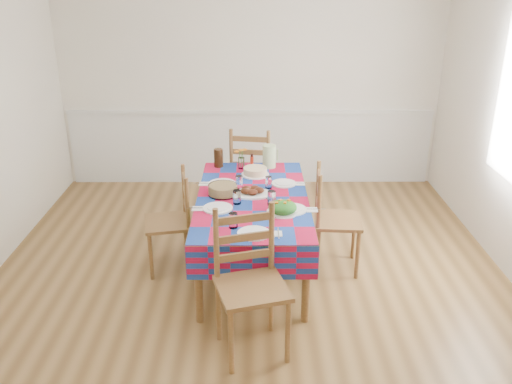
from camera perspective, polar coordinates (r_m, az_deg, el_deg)
room at (r=4.06m, az=-0.83°, el=6.17°), size 4.58×5.08×2.78m
wainscot at (r=6.69m, az=-0.58°, el=5.00°), size 4.41×0.06×0.92m
dining_table at (r=4.65m, az=-0.37°, el=-1.33°), size 0.95×1.77×0.69m
setting_near_head at (r=4.00m, az=-0.95°, el=-3.86°), size 0.40×0.27×0.12m
setting_left_near at (r=4.42m, az=-3.39°, el=-1.26°), size 0.44×0.26×0.12m
setting_left_far at (r=4.85m, az=-3.02°, el=0.95°), size 0.45×0.27×0.12m
setting_right_near at (r=4.40m, az=3.05°, el=-1.38°), size 0.47×0.27×0.12m
setting_right_far at (r=4.85m, az=2.43°, el=0.96°), size 0.42×0.24×0.11m
meat_platter at (r=4.65m, az=-0.45°, el=0.03°), size 0.34×0.25×0.07m
salad_platter at (r=4.31m, az=2.81°, el=-1.68°), size 0.25×0.25×0.11m
pasta_bowl at (r=4.65m, az=-3.52°, el=0.23°), size 0.25×0.25×0.09m
cake at (r=5.10m, az=-0.08°, el=2.16°), size 0.26×0.26×0.07m
serving_utensils at (r=4.52m, az=1.83°, el=-0.97°), size 0.13×0.29×0.01m
flower_vase at (r=5.26m, az=-1.57°, el=3.40°), size 0.13×0.11×0.21m
hot_sauce at (r=5.30m, az=-0.43°, el=3.33°), size 0.03×0.03×0.14m
green_pitcher at (r=5.29m, az=1.40°, el=3.78°), size 0.13×0.13×0.22m
tea_pitcher at (r=5.31m, az=-3.97°, el=3.61°), size 0.09×0.09×0.18m
name_card at (r=3.88m, az=-0.19°, el=-5.07°), size 0.08×0.02×0.02m
chair_near at (r=3.72m, az=-0.61°, el=-9.71°), size 0.56×0.54×1.03m
chair_far at (r=5.72m, az=-0.42°, el=2.03°), size 0.51×0.49×1.00m
chair_left at (r=4.78m, az=-8.83°, el=-3.12°), size 0.46×0.47×0.91m
chair_right at (r=4.76m, az=8.10°, el=-2.94°), size 0.43×0.45×0.94m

